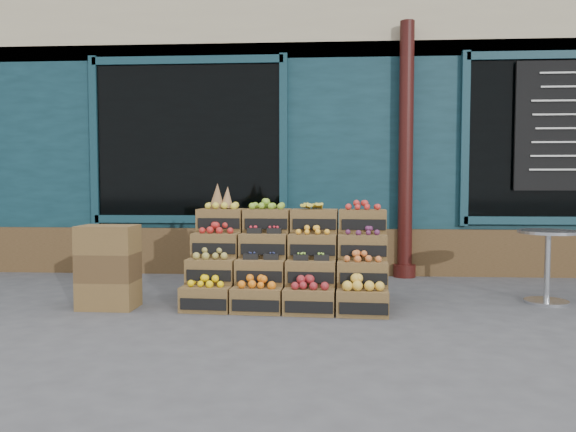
{
  "coord_description": "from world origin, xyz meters",
  "views": [
    {
      "loc": [
        0.17,
        -5.11,
        1.19
      ],
      "look_at": [
        -0.2,
        0.7,
        0.85
      ],
      "focal_mm": 35.0,
      "sensor_mm": 36.0,
      "label": 1
    }
  ],
  "objects": [
    {
      "name": "bistro_table",
      "position": [
        2.38,
        0.55,
        0.45
      ],
      "size": [
        0.58,
        0.58,
        0.73
      ],
      "rotation": [
        0.0,
        0.0,
        -0.05
      ],
      "color": "silver",
      "rests_on": "ground"
    },
    {
      "name": "crate_display",
      "position": [
        -0.18,
        0.37,
        0.37
      ],
      "size": [
        1.96,
        1.04,
        1.19
      ],
      "rotation": [
        0.0,
        0.0,
        -0.06
      ],
      "color": "brown",
      "rests_on": "ground"
    },
    {
      "name": "shopkeeper",
      "position": [
        -2.02,
        2.69,
        0.94
      ],
      "size": [
        0.77,
        0.59,
        1.87
      ],
      "primitive_type": "imported",
      "rotation": [
        0.0,
        0.0,
        3.37
      ],
      "color": "#144926",
      "rests_on": "ground"
    },
    {
      "name": "spare_crates",
      "position": [
        -1.87,
        0.07,
        0.4
      ],
      "size": [
        0.53,
        0.37,
        0.79
      ],
      "rotation": [
        0.0,
        0.0,
        -0.01
      ],
      "color": "brown",
      "rests_on": "ground"
    },
    {
      "name": "shop_facade",
      "position": [
        0.0,
        5.11,
        2.4
      ],
      "size": [
        12.0,
        6.24,
        4.8
      ],
      "color": "#11313A",
      "rests_on": "ground"
    },
    {
      "name": "ground",
      "position": [
        0.0,
        0.0,
        0.0
      ],
      "size": [
        60.0,
        60.0,
        0.0
      ],
      "primitive_type": "plane",
      "color": "#464649",
      "rests_on": "ground"
    }
  ]
}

